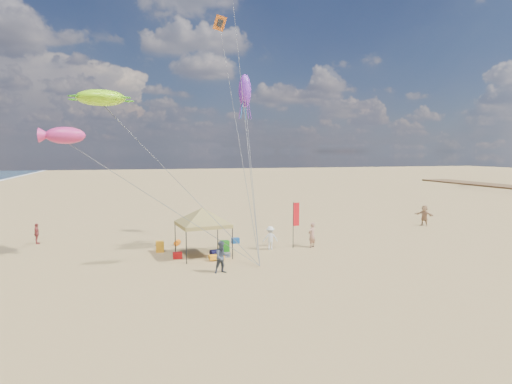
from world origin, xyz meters
TOP-DOWN VIEW (x-y plane):
  - ground at (0.00, 0.00)m, footprint 280.00×280.00m
  - canopy_tent at (-3.15, 3.87)m, footprint 5.68×5.68m
  - feather_flag at (3.17, 4.46)m, footprint 0.48×0.10m
  - cooler_red at (-4.75, 3.74)m, footprint 0.54×0.38m
  - cooler_blue at (-0.33, 7.08)m, footprint 0.54×0.38m
  - bag_navy at (-2.40, 3.98)m, footprint 0.69×0.54m
  - bag_orange at (-4.36, 7.57)m, footprint 0.54×0.69m
  - chair_green at (-1.57, 4.79)m, footprint 0.50×0.50m
  - chair_yellow at (-5.66, 5.82)m, footprint 0.50×0.50m
  - crate_grey at (-1.78, 3.24)m, footprint 0.34×0.30m
  - beach_cart at (-2.55, 2.62)m, footprint 0.90×0.50m
  - person_near_a at (4.33, 4.34)m, footprint 0.74×0.67m
  - person_near_b at (-2.79, -0.13)m, footprint 0.91×0.75m
  - person_near_c at (1.40, 4.46)m, footprint 1.07×0.71m
  - person_far_a at (-13.76, 10.71)m, footprint 0.59×0.93m
  - person_far_c at (17.28, 9.64)m, footprint 1.31×1.72m
  - turtle_kite at (-8.87, 4.10)m, footprint 3.38×3.09m
  - fish_kite at (-10.42, 0.95)m, footprint 1.97×1.12m
  - squid_kite at (0.80, 8.67)m, footprint 1.15×1.15m
  - stunt_kite_red at (-0.70, 10.16)m, footprint 1.15×0.99m

SIDE VIEW (x-z plane):
  - ground at x=0.00m, z-range 0.00..0.00m
  - crate_grey at x=-1.78m, z-range 0.00..0.28m
  - bag_navy at x=-2.40m, z-range 0.00..0.36m
  - bag_orange at x=-4.36m, z-range 0.00..0.36m
  - cooler_red at x=-4.75m, z-range 0.00..0.38m
  - cooler_blue at x=-0.33m, z-range 0.00..0.38m
  - beach_cart at x=-2.55m, z-range 0.08..0.32m
  - chair_green at x=-1.57m, z-range 0.00..0.70m
  - chair_yellow at x=-5.66m, z-range 0.00..0.70m
  - person_far_a at x=-13.76m, z-range 0.00..1.47m
  - person_near_c at x=1.40m, z-range 0.00..1.56m
  - person_near_a at x=4.33m, z-range 0.00..1.69m
  - person_near_b at x=-2.79m, z-range 0.00..1.73m
  - person_far_c at x=17.28m, z-range 0.00..1.81m
  - feather_flag at x=3.17m, z-range 0.52..3.65m
  - canopy_tent at x=-3.15m, z-range 1.17..4.70m
  - fish_kite at x=-10.42m, z-range 6.85..7.69m
  - turtle_kite at x=-8.87m, z-range 9.06..9.97m
  - squid_kite at x=0.80m, z-range 9.67..12.06m
  - stunt_kite_red at x=-0.70m, z-range 15.44..16.42m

